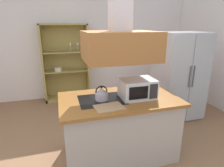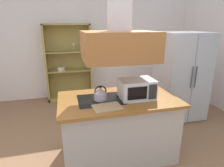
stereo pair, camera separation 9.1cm
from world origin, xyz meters
name	(u,v)px [view 2 (the right image)]	position (x,y,z in m)	size (l,w,h in m)	color
wall_back	(80,45)	(0.00, 3.00, 1.35)	(6.00, 0.12, 2.70)	silver
kitchen_island	(118,127)	(0.24, 0.29, 0.45)	(1.61, 0.92, 0.90)	#AEA8A0
range_hood	(119,36)	(0.25, 0.29, 1.72)	(0.90, 0.70, 1.28)	#9E612F
refrigerator	(181,76)	(1.81, 1.20, 0.86)	(0.90, 0.78, 1.72)	#BFB5BD
dish_cabinet	(69,67)	(-0.33, 2.78, 0.83)	(1.10, 0.40, 1.87)	#A38E48
kettle	(101,94)	(0.00, 0.29, 0.98)	(0.17, 0.17, 0.20)	#C1B2C2
cutting_board	(107,107)	(0.03, 0.02, 0.91)	(0.34, 0.24, 0.02)	tan
microwave	(137,89)	(0.49, 0.25, 1.03)	(0.46, 0.35, 0.26)	silver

